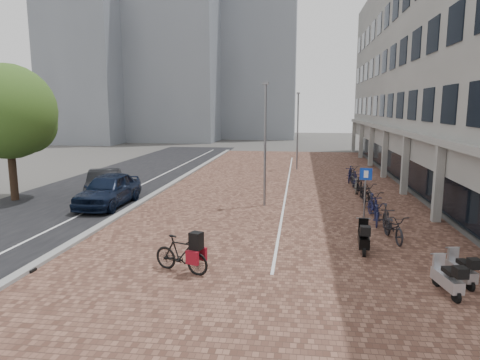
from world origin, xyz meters
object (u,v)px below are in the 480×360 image
at_px(car_navy, 108,190).
at_px(car_dark, 104,184).
at_px(hero_bike, 181,254).
at_px(parking_sign, 365,187).
at_px(scooter_front, 447,277).
at_px(scooter_mid, 364,237).
at_px(scooter_back, 462,268).

height_order(car_navy, car_dark, car_navy).
distance_m(hero_bike, parking_sign, 8.94).
height_order(car_dark, hero_bike, car_dark).
distance_m(car_navy, parking_sign, 12.33).
height_order(scooter_front, scooter_mid, scooter_mid).
bearing_deg(scooter_front, scooter_mid, 107.45).
distance_m(car_dark, hero_bike, 12.32).
xyz_separation_m(scooter_mid, parking_sign, (0.52, 3.68, 1.06)).
relative_size(hero_bike, scooter_mid, 1.24).
bearing_deg(car_navy, scooter_front, -32.73).
bearing_deg(scooter_back, parking_sign, 95.44).
height_order(car_dark, scooter_back, car_dark).
bearing_deg(scooter_back, car_dark, 136.29).
distance_m(car_dark, parking_sign, 13.85).
distance_m(hero_bike, scooter_front, 7.37).
distance_m(car_navy, scooter_mid, 12.86).
bearing_deg(car_navy, hero_bike, -53.28).
height_order(car_navy, parking_sign, parking_sign).
bearing_deg(car_navy, car_dark, 120.89).
relative_size(car_dark, hero_bike, 2.36).
relative_size(hero_bike, scooter_front, 1.35).
bearing_deg(parking_sign, car_dark, 171.98).
bearing_deg(scooter_mid, scooter_back, -41.88).
relative_size(hero_bike, scooter_back, 1.41).
bearing_deg(scooter_front, car_dark, 133.81).
bearing_deg(scooter_mid, scooter_front, -57.42).
bearing_deg(scooter_back, scooter_mid, 122.33).
xyz_separation_m(hero_bike, scooter_front, (7.35, -0.55, -0.09)).
xyz_separation_m(car_navy, car_dark, (-1.14, 1.93, -0.07)).
distance_m(car_dark, scooter_front, 17.94).
xyz_separation_m(car_navy, hero_bike, (5.99, -8.11, -0.23)).
xyz_separation_m(car_dark, scooter_front, (14.49, -10.59, -0.26)).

